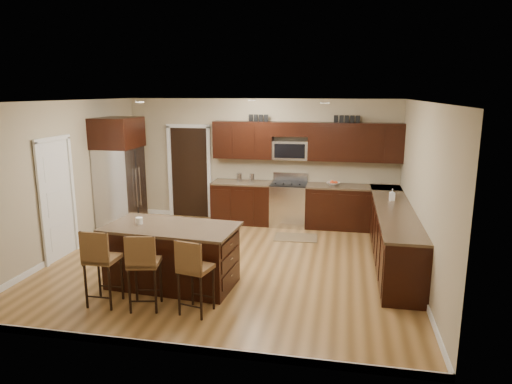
% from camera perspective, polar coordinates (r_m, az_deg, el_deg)
% --- Properties ---
extents(floor, '(6.00, 6.00, 0.00)m').
position_cam_1_polar(floor, '(7.85, -3.18, -8.84)').
color(floor, olive).
rests_on(floor, ground).
extents(ceiling, '(6.00, 6.00, 0.00)m').
position_cam_1_polar(ceiling, '(7.32, -3.44, 11.27)').
color(ceiling, silver).
rests_on(ceiling, wall_back).
extents(wall_back, '(6.00, 0.00, 6.00)m').
position_cam_1_polar(wall_back, '(10.11, 0.56, 3.93)').
color(wall_back, tan).
rests_on(wall_back, floor).
extents(wall_left, '(0.00, 5.50, 5.50)m').
position_cam_1_polar(wall_left, '(8.70, -22.82, 1.56)').
color(wall_left, tan).
rests_on(wall_left, floor).
extents(wall_right, '(0.00, 5.50, 5.50)m').
position_cam_1_polar(wall_right, '(7.33, 20.04, -0.10)').
color(wall_right, tan).
rests_on(wall_right, floor).
extents(base_cabinets, '(4.02, 3.96, 0.92)m').
position_cam_1_polar(base_cabinets, '(8.86, 11.18, -3.43)').
color(base_cabinets, black).
rests_on(base_cabinets, floor).
extents(upper_cabinets, '(4.00, 0.33, 0.80)m').
position_cam_1_polar(upper_cabinets, '(9.75, 6.47, 6.44)').
color(upper_cabinets, black).
rests_on(upper_cabinets, wall_back).
extents(range, '(0.76, 0.64, 1.11)m').
position_cam_1_polar(range, '(9.89, 4.11, -1.48)').
color(range, silver).
rests_on(range, floor).
extents(microwave, '(0.76, 0.31, 0.40)m').
position_cam_1_polar(microwave, '(9.83, 4.33, 5.24)').
color(microwave, silver).
rests_on(microwave, upper_cabinets).
extents(doorway, '(0.85, 0.03, 2.06)m').
position_cam_1_polar(doorway, '(10.57, -8.29, 2.42)').
color(doorway, black).
rests_on(doorway, floor).
extents(pantry_door, '(0.03, 0.80, 2.04)m').
position_cam_1_polar(pantry_door, '(8.51, -23.64, -1.01)').
color(pantry_door, white).
rests_on(pantry_door, floor).
extents(letter_decor, '(2.20, 0.03, 0.15)m').
position_cam_1_polar(letter_decor, '(9.73, 5.68, 9.14)').
color(letter_decor, black).
rests_on(letter_decor, upper_cabinets).
extents(island, '(1.99, 1.15, 0.92)m').
position_cam_1_polar(island, '(6.98, -10.41, -8.04)').
color(island, black).
rests_on(island, floor).
extents(stool_left, '(0.40, 0.40, 1.07)m').
position_cam_1_polar(stool_left, '(6.47, -18.92, -7.92)').
color(stool_left, brown).
rests_on(stool_left, floor).
extents(stool_mid, '(0.46, 0.46, 1.06)m').
position_cam_1_polar(stool_mid, '(6.20, -13.94, -8.61)').
color(stool_mid, brown).
rests_on(stool_mid, floor).
extents(stool_right, '(0.45, 0.45, 1.02)m').
position_cam_1_polar(stool_right, '(5.96, -7.84, -9.43)').
color(stool_right, brown).
rests_on(stool_right, floor).
extents(refrigerator, '(0.79, 0.94, 2.35)m').
position_cam_1_polar(refrigerator, '(9.61, -16.67, 2.11)').
color(refrigerator, silver).
rests_on(refrigerator, floor).
extents(floor_mat, '(0.88, 0.61, 0.01)m').
position_cam_1_polar(floor_mat, '(9.16, 5.01, -5.68)').
color(floor_mat, brown).
rests_on(floor_mat, floor).
extents(fruit_bowl, '(0.35, 0.35, 0.07)m').
position_cam_1_polar(fruit_bowl, '(9.72, 9.64, 1.03)').
color(fruit_bowl, silver).
rests_on(fruit_bowl, base_cabinets).
extents(soap_bottle, '(0.10, 0.10, 0.21)m').
position_cam_1_polar(soap_bottle, '(8.59, 16.66, -0.31)').
color(soap_bottle, '#B2B2B2').
rests_on(soap_bottle, base_cabinets).
extents(canister_tall, '(0.12, 0.12, 0.19)m').
position_cam_1_polar(canister_tall, '(9.96, -2.10, 1.83)').
color(canister_tall, silver).
rests_on(canister_tall, base_cabinets).
extents(canister_short, '(0.11, 0.11, 0.18)m').
position_cam_1_polar(canister_short, '(9.90, -0.51, 1.77)').
color(canister_short, silver).
rests_on(canister_short, base_cabinets).
extents(island_jar, '(0.10, 0.10, 0.10)m').
position_cam_1_polar(island_jar, '(7.00, -14.40, -3.50)').
color(island_jar, white).
rests_on(island_jar, island).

